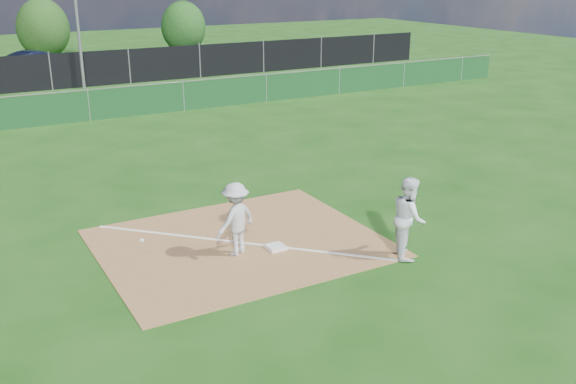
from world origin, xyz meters
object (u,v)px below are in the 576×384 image
(car_mid, at_px, (41,64))
(car_right, at_px, (115,62))
(tree_mid, at_px, (43,29))
(first_base, at_px, (276,247))
(light_pole, at_px, (76,7))
(tree_right, at_px, (183,27))
(play_at_first, at_px, (236,219))
(runner, at_px, (409,217))

(car_mid, bearing_deg, car_right, -108.38)
(tree_mid, bearing_deg, first_base, -92.00)
(light_pole, xyz_separation_m, car_right, (2.83, 4.31, -3.35))
(light_pole, bearing_deg, tree_right, 47.93)
(light_pole, bearing_deg, car_mid, 105.92)
(car_right, bearing_deg, first_base, 162.30)
(light_pole, height_order, car_mid, light_pole)
(play_at_first, height_order, runner, runner)
(play_at_first, distance_m, car_mid, 26.69)
(runner, height_order, car_mid, runner)
(tree_mid, bearing_deg, tree_right, -9.01)
(car_right, bearing_deg, light_pole, 137.10)
(tree_mid, bearing_deg, runner, -88.28)
(runner, height_order, car_right, runner)
(tree_mid, distance_m, tree_right, 9.29)
(play_at_first, bearing_deg, first_base, -13.64)
(car_right, height_order, tree_mid, tree_mid)
(car_right, relative_size, tree_mid, 1.10)
(car_right, distance_m, tree_mid, 8.13)
(play_at_first, bearing_deg, tree_right, 71.02)
(tree_right, bearing_deg, light_pole, -132.07)
(car_mid, height_order, tree_right, tree_right)
(light_pole, xyz_separation_m, first_base, (-0.96, -22.39, -3.94))
(car_mid, bearing_deg, play_at_first, 163.10)
(first_base, xyz_separation_m, tree_right, (10.38, 32.82, 1.84))
(light_pole, height_order, first_base, light_pole)
(car_right, distance_m, tree_right, 9.07)
(runner, relative_size, car_right, 0.40)
(first_base, height_order, play_at_first, play_at_first)
(runner, relative_size, car_mid, 0.38)
(light_pole, bearing_deg, car_right, 56.72)
(first_base, bearing_deg, car_mid, 90.68)
(light_pole, xyz_separation_m, runner, (1.32, -24.03, -3.12))
(car_right, xyz_separation_m, tree_mid, (-2.59, 7.57, 1.41))
(runner, distance_m, tree_mid, 35.95)
(play_at_first, distance_m, tree_right, 34.51)
(play_at_first, bearing_deg, tree_mid, 86.57)
(runner, bearing_deg, car_right, 25.90)
(play_at_first, relative_size, car_right, 0.60)
(car_right, height_order, tree_right, tree_right)
(first_base, bearing_deg, runner, -35.74)
(first_base, xyz_separation_m, car_mid, (-0.32, 26.89, 0.70))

